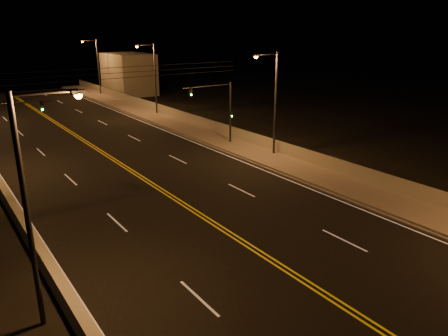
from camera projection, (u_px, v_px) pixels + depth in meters
road at (181, 202)px, 27.99m from camera, size 18.00×120.00×0.02m
sidewalk at (302, 170)px, 33.82m from camera, size 3.60×120.00×0.30m
curb at (284, 176)px, 32.83m from camera, size 0.14×120.00×0.15m
parapet_wall at (318, 159)px, 34.52m from camera, size 0.30×120.00×1.00m
jersey_barrier at (28, 233)px, 22.86m from camera, size 0.45×120.00×0.96m
distant_building_right at (129, 74)px, 72.19m from camera, size 6.00×10.00×6.57m
parapet_rail at (318, 152)px, 34.36m from camera, size 0.06×120.00×0.06m
lane_markings at (181, 203)px, 27.93m from camera, size 17.32×116.00×0.00m
streetlight_1 at (273, 98)px, 36.21m from camera, size 2.55×0.28×8.82m
streetlight_2 at (153, 75)px, 53.72m from camera, size 2.55×0.28×8.82m
streetlight_3 at (96, 64)px, 69.60m from camera, size 2.55×0.28×8.82m
streetlight_4 at (33, 197)px, 15.21m from camera, size 2.55×0.28×8.82m
traffic_signal_right at (221, 107)px, 39.96m from camera, size 5.11×0.31×5.94m
overhead_wires at (116, 73)px, 33.12m from camera, size 22.00×0.03×0.83m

